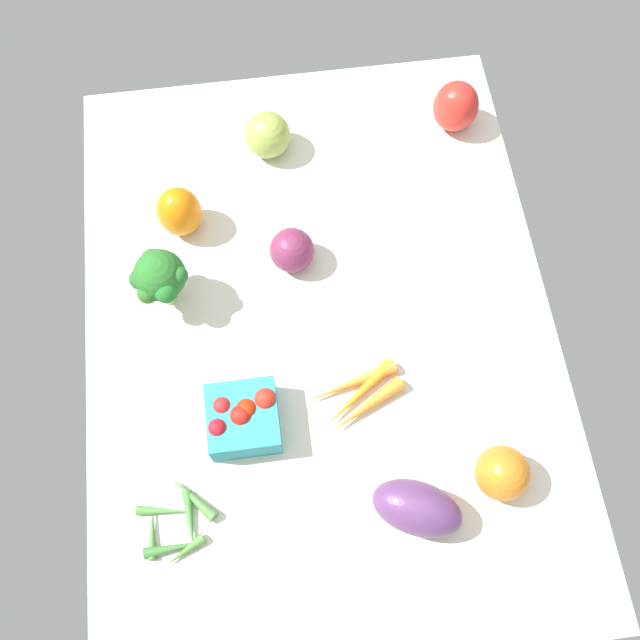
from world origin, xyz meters
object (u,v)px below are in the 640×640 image
(okra_pile, at_px, (179,525))
(berry_basket, at_px, (243,417))
(broccoli_head, at_px, (159,277))
(heirloom_tomato_orange, at_px, (502,473))
(bell_pepper_red, at_px, (456,106))
(bell_pepper_orange, at_px, (179,212))
(red_onion_center, at_px, (292,250))
(eggplant, at_px, (417,508))
(carrot_bunch, at_px, (359,395))
(heirloom_tomato_green, at_px, (267,135))

(okra_pile, bearing_deg, berry_basket, -37.71)
(broccoli_head, relative_size, heirloom_tomato_orange, 1.52)
(bell_pepper_red, bearing_deg, broccoli_head, 118.10)
(heirloom_tomato_orange, xyz_separation_m, bell_pepper_orange, (0.50, 0.44, 0.01))
(red_onion_center, distance_m, okra_pile, 0.46)
(eggplant, bearing_deg, okra_pile, 20.54)
(carrot_bunch, height_order, bell_pepper_orange, bell_pepper_orange)
(heirloom_tomato_green, height_order, bell_pepper_red, bell_pepper_red)
(berry_basket, xyz_separation_m, bell_pepper_red, (0.51, -0.43, 0.02))
(broccoli_head, xyz_separation_m, carrot_bunch, (-0.21, -0.29, -0.07))
(heirloom_tomato_green, distance_m, carrot_bunch, 0.49)
(bell_pepper_orange, xyz_separation_m, eggplant, (-0.53, -0.31, -0.01))
(broccoli_head, relative_size, okra_pile, 0.90)
(broccoli_head, distance_m, eggplant, 0.52)
(okra_pile, bearing_deg, bell_pepper_orange, -4.04)
(heirloom_tomato_orange, xyz_separation_m, eggplant, (-0.03, 0.13, -0.00))
(heirloom_tomato_orange, distance_m, red_onion_center, 0.48)
(heirloom_tomato_green, distance_m, heirloom_tomato_orange, 0.69)
(heirloom_tomato_orange, bearing_deg, bell_pepper_red, -5.59)
(heirloom_tomato_green, height_order, berry_basket, heirloom_tomato_green)
(broccoli_head, bearing_deg, bell_pepper_red, -61.90)
(bell_pepper_orange, bearing_deg, heirloom_tomato_orange, -138.51)
(red_onion_center, relative_size, bell_pepper_red, 0.76)
(broccoli_head, height_order, bell_pepper_orange, broccoli_head)
(carrot_bunch, bearing_deg, red_onion_center, 16.40)
(bell_pepper_red, bearing_deg, okra_pile, 140.61)
(bell_pepper_red, bearing_deg, berry_basket, 140.17)
(bell_pepper_red, distance_m, bell_pepper_orange, 0.52)
(broccoli_head, xyz_separation_m, heirloom_tomato_green, (0.27, -0.20, -0.04))
(heirloom_tomato_orange, bearing_deg, berry_basket, 69.90)
(heirloom_tomato_orange, bearing_deg, red_onion_center, 32.73)
(heirloom_tomato_orange, bearing_deg, carrot_bunch, 50.72)
(bell_pepper_orange, bearing_deg, berry_basket, -168.61)
(okra_pile, distance_m, eggplant, 0.34)
(heirloom_tomato_green, relative_size, okra_pile, 0.60)
(heirloom_tomato_green, xyz_separation_m, red_onion_center, (-0.23, -0.02, -0.00))
(red_onion_center, xyz_separation_m, eggplant, (-0.44, -0.13, 0.00))
(bell_pepper_red, relative_size, eggplant, 0.75)
(okra_pile, xyz_separation_m, bell_pepper_red, (0.65, -0.54, 0.04))
(bell_pepper_red, relative_size, bell_pepper_orange, 1.01)
(broccoli_head, distance_m, bell_pepper_orange, 0.14)
(heirloom_tomato_green, relative_size, bell_pepper_orange, 0.85)
(heirloom_tomato_orange, height_order, eggplant, heirloom_tomato_orange)
(bell_pepper_red, xyz_separation_m, eggplant, (-0.68, 0.19, -0.01))
(carrot_bunch, height_order, eggplant, eggplant)
(heirloom_tomato_green, height_order, carrot_bunch, heirloom_tomato_green)
(heirloom_tomato_green, height_order, bell_pepper_orange, bell_pepper_orange)
(broccoli_head, distance_m, heirloom_tomato_green, 0.34)
(heirloom_tomato_orange, bearing_deg, okra_pile, 90.78)
(red_onion_center, distance_m, bell_pepper_red, 0.41)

